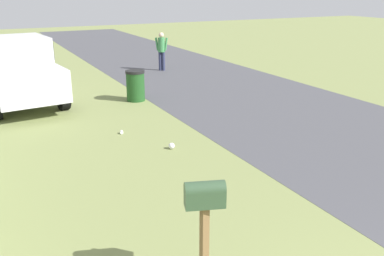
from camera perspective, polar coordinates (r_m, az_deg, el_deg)
The scene contains 7 objects.
road_asphalt at distance 10.88m, azimuth 21.00°, elevation -1.41°, with size 60.00×6.17×0.01m, color #47474C.
mailbox at distance 5.06m, azimuth 1.73°, elevation -10.01°, with size 0.34×0.52×1.33m.
pickup_truck at distance 14.35m, azimuth -22.84°, elevation 7.54°, with size 5.77×2.61×2.09m.
trash_bin at distance 13.66m, azimuth -7.64°, elevation 5.71°, with size 0.61×0.61×0.98m.
pedestrian at distance 18.61m, azimuth -4.13°, elevation 10.63°, with size 0.31×0.50×1.64m.
litter_bag_far_scatter at distance 9.56m, azimuth -2.78°, elevation -2.43°, with size 0.14×0.14×0.14m, color silver.
litter_cup_near_hydrant at distance 10.68m, azimuth -9.49°, elevation -0.56°, with size 0.08×0.08×0.10m, color white.
Camera 1 is at (-0.75, 3.30, 3.48)m, focal length 39.50 mm.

